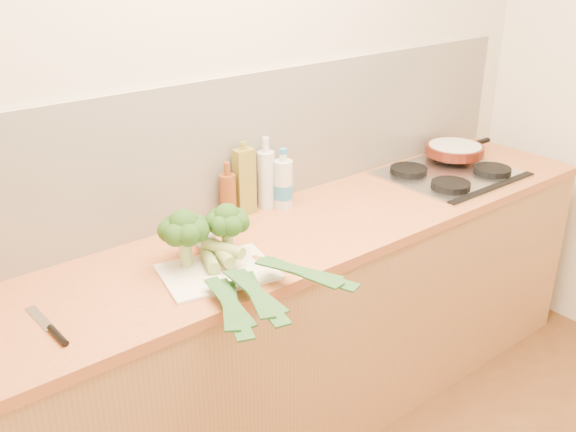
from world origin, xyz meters
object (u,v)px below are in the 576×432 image
(gas_hob, at_px, (451,173))
(chopping_board, at_px, (218,272))
(skillet, at_px, (455,149))
(chefs_knife, at_px, (53,331))

(gas_hob, distance_m, chopping_board, 1.34)
(gas_hob, bearing_deg, skillet, 34.40)
(gas_hob, bearing_deg, chopping_board, -175.58)
(gas_hob, relative_size, skillet, 1.41)
(gas_hob, relative_size, chopping_board, 1.60)
(gas_hob, height_order, chopping_board, gas_hob)
(chefs_knife, bearing_deg, skillet, 3.68)
(skillet, bearing_deg, gas_hob, -145.34)
(gas_hob, height_order, chefs_knife, gas_hob)
(chopping_board, bearing_deg, gas_hob, 16.49)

